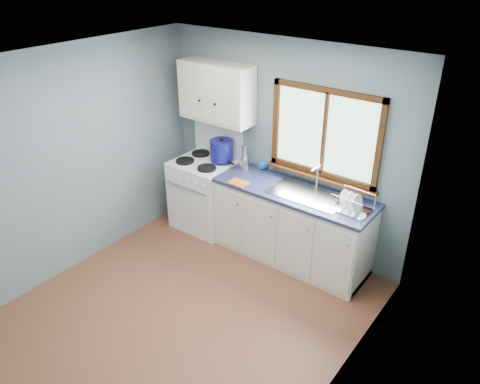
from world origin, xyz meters
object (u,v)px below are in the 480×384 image
Objects in this scene: base_cabinets at (291,229)px; dish_rack at (351,205)px; sink at (307,200)px; gas_range at (205,192)px; thermos at (245,156)px; utensil_crock at (245,164)px; stockpot at (222,150)px; skillet at (222,158)px.

dish_rack is at bearing -1.55° from base_cabinets.
gas_range is at bearing -179.29° from sink.
sink reaches higher than thermos.
utensil_crock is 1.47m from dish_rack.
base_cabinets is at bearing -11.48° from thermos.
base_cabinets is at bearing -8.10° from utensil_crock.
stockpot is (0.19, 0.12, 0.60)m from gas_range.
stockpot reaches higher than sink.
thermos reaches higher than dish_rack.
utensil_crock reaches higher than dish_rack.
gas_range is 3.73× the size of stockpot.
stockpot is at bearing 175.40° from sink.
stockpot reaches higher than dish_rack.
dish_rack is at bearing -4.98° from utensil_crock.
base_cabinets is 0.48m from sink.
thermos is (0.32, 0.06, -0.02)m from stockpot.
sink is 1.31m from skillet.
utensil_crock is 0.10m from thermos.
gas_range is 1.31m from base_cabinets.
base_cabinets is at bearing 11.34° from skillet.
sink is 2.10× the size of dish_rack.
base_cabinets is 1.31m from stockpot.
sink is at bearing 12.08° from skillet.
utensil_crock is at bearing 17.01° from skillet.
gas_range is at bearing -128.88° from skillet.
gas_range reaches higher than base_cabinets.
dish_rack is at bearing 12.85° from skillet.
gas_range is at bearing -175.40° from dish_rack.
sink is (0.18, -0.00, 0.45)m from base_cabinets.
thermos is at bearing 170.56° from sink.
utensil_crock is 0.93× the size of dish_rack.
dish_rack is (0.52, -0.02, 0.11)m from sink.
thermos is (0.50, 0.18, 0.57)m from gas_range.
stockpot is at bearing 32.92° from gas_range.
dish_rack reaches higher than skillet.
thermos is at bearing 19.76° from gas_range.
gas_range is 3.41× the size of dish_rack.
sink is 0.96m from utensil_crock.
skillet is at bearing -179.37° from dish_rack.
utensil_crock is (0.36, 0.00, 0.01)m from skillet.
utensil_crock is (-0.76, 0.11, 0.59)m from base_cabinets.
skillet is 1.42× the size of thermos.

